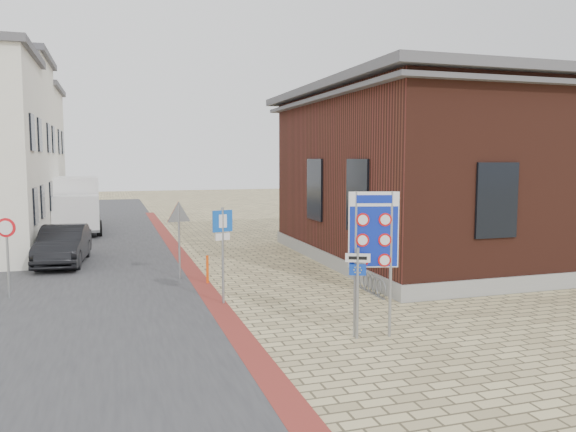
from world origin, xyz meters
TOP-DOWN VIEW (x-y plane):
  - ground at (0.00, 0.00)m, footprint 120.00×120.00m
  - road_strip at (-5.50, 15.00)m, footprint 7.00×60.00m
  - curb_strip at (-2.00, 10.00)m, footprint 0.60×40.00m
  - brick_building at (8.99, 7.00)m, footprint 13.00×13.00m
  - bike_rack at (2.65, 2.20)m, footprint 0.08×1.80m
  - sedan at (-6.47, 9.99)m, footprint 1.92×4.60m
  - box_truck at (-6.51, 19.52)m, footprint 2.66×5.84m
  - border_sign at (0.85, -1.50)m, footprint 1.10×0.34m
  - essen_sign at (0.48, -1.50)m, footprint 0.52×0.27m
  - parking_sign at (-1.80, 2.34)m, footprint 0.58×0.21m
  - yield_sign at (-2.57, 5.98)m, footprint 0.90×0.19m
  - speed_sign at (-7.54, 4.78)m, footprint 0.53×0.20m
  - bollard at (-1.80, 5.00)m, footprint 0.10×0.10m

SIDE VIEW (x-z plane):
  - ground at x=0.00m, z-range 0.00..0.00m
  - road_strip at x=-5.50m, z-range 0.00..0.02m
  - curb_strip at x=-2.00m, z-range 0.00..0.03m
  - bike_rack at x=2.65m, z-range -0.04..0.56m
  - bollard at x=-1.80m, z-range 0.00..0.92m
  - sedan at x=-6.47m, z-range 0.00..1.48m
  - essen_sign at x=0.48m, z-range 0.30..2.35m
  - box_truck at x=-6.51m, z-range 0.05..3.06m
  - speed_sign at x=-7.54m, z-range 0.39..2.73m
  - parking_sign at x=-1.80m, z-range 0.50..3.19m
  - yield_sign at x=-2.57m, z-range 0.68..3.23m
  - border_sign at x=0.85m, z-range 0.74..4.03m
  - brick_building at x=8.99m, z-range 0.09..6.89m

